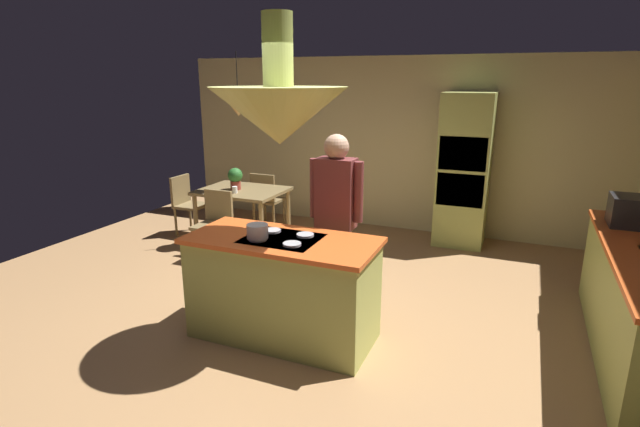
# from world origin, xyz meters

# --- Properties ---
(ground) EXTENTS (8.16, 8.16, 0.00)m
(ground) POSITION_xyz_m (0.00, 0.00, 0.00)
(ground) COLOR #AD7F51
(wall_back) EXTENTS (6.80, 0.10, 2.55)m
(wall_back) POSITION_xyz_m (0.00, 3.45, 1.27)
(wall_back) COLOR beige
(wall_back) RESTS_ON ground
(kitchen_island) EXTENTS (1.65, 0.77, 0.95)m
(kitchen_island) POSITION_xyz_m (0.00, -0.20, 0.47)
(kitchen_island) COLOR #A8B259
(kitchen_island) RESTS_ON ground
(oven_tower) EXTENTS (0.66, 0.62, 2.06)m
(oven_tower) POSITION_xyz_m (1.10, 3.04, 1.03)
(oven_tower) COLOR #A8B259
(oven_tower) RESTS_ON ground
(dining_table) EXTENTS (1.14, 0.89, 0.76)m
(dining_table) POSITION_xyz_m (-1.70, 1.90, 0.66)
(dining_table) COLOR olive
(dining_table) RESTS_ON ground
(person_at_island) EXTENTS (0.53, 0.23, 1.75)m
(person_at_island) POSITION_xyz_m (0.24, 0.45, 1.01)
(person_at_island) COLOR tan
(person_at_island) RESTS_ON ground
(range_hood) EXTENTS (1.10, 1.10, 1.00)m
(range_hood) POSITION_xyz_m (0.00, -0.20, 1.98)
(range_hood) COLOR #A8B259
(pendant_light_over_table) EXTENTS (0.32, 0.32, 0.82)m
(pendant_light_over_table) POSITION_xyz_m (-1.70, 1.90, 1.86)
(pendant_light_over_table) COLOR #E0B266
(chair_facing_island) EXTENTS (0.40, 0.40, 0.87)m
(chair_facing_island) POSITION_xyz_m (-1.70, 1.23, 0.50)
(chair_facing_island) COLOR olive
(chair_facing_island) RESTS_ON ground
(chair_by_back_wall) EXTENTS (0.40, 0.40, 0.87)m
(chair_by_back_wall) POSITION_xyz_m (-1.70, 2.57, 0.50)
(chair_by_back_wall) COLOR olive
(chair_by_back_wall) RESTS_ON ground
(chair_at_corner) EXTENTS (0.40, 0.40, 0.87)m
(chair_at_corner) POSITION_xyz_m (-2.65, 1.90, 0.50)
(chair_at_corner) COLOR olive
(chair_at_corner) RESTS_ON ground
(potted_plant_on_table) EXTENTS (0.20, 0.20, 0.30)m
(potted_plant_on_table) POSITION_xyz_m (-1.78, 1.87, 0.93)
(potted_plant_on_table) COLOR #99382D
(potted_plant_on_table) RESTS_ON dining_table
(cup_on_table) EXTENTS (0.07, 0.07, 0.09)m
(cup_on_table) POSITION_xyz_m (-1.67, 1.68, 0.81)
(cup_on_table) COLOR white
(cup_on_table) RESTS_ON dining_table
(microwave_on_counter) EXTENTS (0.46, 0.36, 0.28)m
(microwave_on_counter) POSITION_xyz_m (2.84, 1.36, 1.07)
(microwave_on_counter) COLOR #232326
(microwave_on_counter) RESTS_ON counter_run_right
(cooking_pot_on_cooktop) EXTENTS (0.18, 0.18, 0.12)m
(cooking_pot_on_cooktop) POSITION_xyz_m (-0.16, -0.33, 1.01)
(cooking_pot_on_cooktop) COLOR #B2B2B7
(cooking_pot_on_cooktop) RESTS_ON kitchen_island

